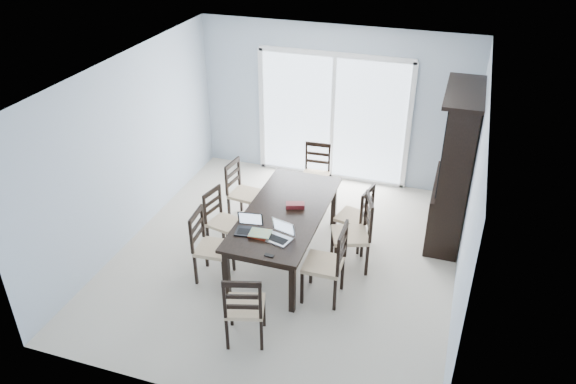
# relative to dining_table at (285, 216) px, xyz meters

# --- Properties ---
(floor) EXTENTS (5.00, 5.00, 0.00)m
(floor) POSITION_rel_dining_table_xyz_m (0.00, 0.00, -0.67)
(floor) COLOR beige
(floor) RESTS_ON ground
(ceiling) EXTENTS (5.00, 5.00, 0.00)m
(ceiling) POSITION_rel_dining_table_xyz_m (0.00, 0.00, 1.93)
(ceiling) COLOR white
(ceiling) RESTS_ON back_wall
(back_wall) EXTENTS (4.50, 0.02, 2.60)m
(back_wall) POSITION_rel_dining_table_xyz_m (0.00, 2.50, 0.63)
(back_wall) COLOR #A7B6C8
(back_wall) RESTS_ON floor
(wall_left) EXTENTS (0.02, 5.00, 2.60)m
(wall_left) POSITION_rel_dining_table_xyz_m (-2.25, 0.00, 0.63)
(wall_left) COLOR #A7B6C8
(wall_left) RESTS_ON floor
(wall_right) EXTENTS (0.02, 5.00, 2.60)m
(wall_right) POSITION_rel_dining_table_xyz_m (2.25, 0.00, 0.63)
(wall_right) COLOR #A7B6C8
(wall_right) RESTS_ON floor
(balcony) EXTENTS (4.50, 2.00, 0.10)m
(balcony) POSITION_rel_dining_table_xyz_m (0.00, 3.50, -0.72)
(balcony) COLOR gray
(balcony) RESTS_ON ground
(railing) EXTENTS (4.50, 0.06, 1.10)m
(railing) POSITION_rel_dining_table_xyz_m (0.00, 4.50, -0.12)
(railing) COLOR #99999E
(railing) RESTS_ON balcony
(dining_table) EXTENTS (1.00, 2.20, 0.75)m
(dining_table) POSITION_rel_dining_table_xyz_m (0.00, 0.00, 0.00)
(dining_table) COLOR black
(dining_table) RESTS_ON floor
(china_hutch) EXTENTS (0.50, 1.38, 2.20)m
(china_hutch) POSITION_rel_dining_table_xyz_m (2.02, 1.25, 0.40)
(china_hutch) COLOR black
(china_hutch) RESTS_ON floor
(sliding_door) EXTENTS (2.52, 0.05, 2.18)m
(sliding_door) POSITION_rel_dining_table_xyz_m (0.00, 2.48, 0.41)
(sliding_door) COLOR silver
(sliding_door) RESTS_ON floor
(chair_left_near) EXTENTS (0.46, 0.45, 1.11)m
(chair_left_near) POSITION_rel_dining_table_xyz_m (-0.82, -0.70, -0.08)
(chair_left_near) COLOR black
(chair_left_near) RESTS_ON floor
(chair_left_mid) EXTENTS (0.47, 0.46, 1.02)m
(chair_left_mid) POSITION_rel_dining_table_xyz_m (-0.95, -0.03, -0.13)
(chair_left_mid) COLOR black
(chair_left_mid) RESTS_ON floor
(chair_left_far) EXTENTS (0.47, 0.45, 1.08)m
(chair_left_far) POSITION_rel_dining_table_xyz_m (-0.96, 0.74, -0.10)
(chair_left_far) COLOR black
(chair_left_far) RESTS_ON floor
(chair_right_near) EXTENTS (0.47, 0.46, 1.20)m
(chair_right_near) POSITION_rel_dining_table_xyz_m (0.79, -0.62, -0.04)
(chair_right_near) COLOR black
(chair_right_near) RESTS_ON floor
(chair_right_mid) EXTENTS (0.59, 0.59, 1.21)m
(chair_right_mid) POSITION_rel_dining_table_xyz_m (0.96, 0.11, -0.03)
(chair_right_mid) COLOR black
(chair_right_mid) RESTS_ON floor
(chair_right_far) EXTENTS (0.50, 0.49, 1.08)m
(chair_right_far) POSITION_rel_dining_table_xyz_m (0.88, 0.59, -0.10)
(chair_right_far) COLOR black
(chair_right_far) RESTS_ON floor
(chair_end_near) EXTENTS (0.52, 0.53, 1.11)m
(chair_end_near) POSITION_rel_dining_table_xyz_m (0.09, -1.67, -0.09)
(chair_end_near) COLOR black
(chair_end_near) RESTS_ON floor
(chair_end_far) EXTENTS (0.43, 0.44, 1.09)m
(chair_end_far) POSITION_rel_dining_table_xyz_m (-0.04, 1.67, -0.10)
(chair_end_far) COLOR black
(chair_end_far) RESTS_ON floor
(laptop_dark) EXTENTS (0.35, 0.27, 0.22)m
(laptop_dark) POSITION_rel_dining_table_xyz_m (-0.27, -0.62, 0.13)
(laptop_dark) COLOR black
(laptop_dark) RESTS_ON dining_table
(laptop_silver) EXTENTS (0.36, 0.30, 0.22)m
(laptop_silver) POSITION_rel_dining_table_xyz_m (0.13, -0.66, 0.13)
(laptop_silver) COLOR #B9B9BC
(laptop_silver) RESTS_ON dining_table
(book_stack) EXTENTS (0.28, 0.22, 0.04)m
(book_stack) POSITION_rel_dining_table_xyz_m (-0.11, -0.65, 0.10)
(book_stack) COLOR maroon
(book_stack) RESTS_ON dining_table
(cell_phone) EXTENTS (0.12, 0.06, 0.01)m
(cell_phone) POSITION_rel_dining_table_xyz_m (0.14, -1.00, 0.08)
(cell_phone) COLOR black
(cell_phone) RESTS_ON dining_table
(game_box) EXTENTS (0.27, 0.19, 0.06)m
(game_box) POSITION_rel_dining_table_xyz_m (0.10, 0.12, 0.11)
(game_box) COLOR #511110
(game_box) RESTS_ON dining_table
(hot_tub) EXTENTS (1.90, 1.75, 0.88)m
(hot_tub) POSITION_rel_dining_table_xyz_m (-0.68, 3.47, -0.23)
(hot_tub) COLOR brown
(hot_tub) RESTS_ON balcony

